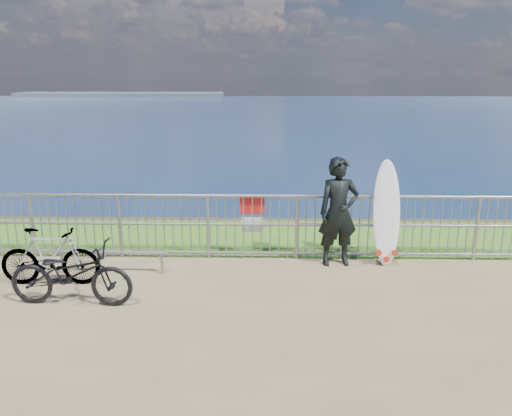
{
  "coord_description": "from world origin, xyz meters",
  "views": [
    {
      "loc": [
        0.49,
        -6.42,
        3.07
      ],
      "look_at": [
        0.32,
        1.2,
        1.0
      ],
      "focal_mm": 35.0,
      "sensor_mm": 36.0,
      "label": 1
    }
  ],
  "objects_px": {
    "surfboard": "(386,217)",
    "bicycle_near": "(71,274)",
    "bicycle_far": "(50,257)",
    "surfer": "(338,212)"
  },
  "relations": [
    {
      "from": "surfer",
      "to": "bicycle_near",
      "type": "relative_size",
      "value": 1.06
    },
    {
      "from": "surfboard",
      "to": "bicycle_far",
      "type": "height_order",
      "value": "surfboard"
    },
    {
      "from": "surfboard",
      "to": "bicycle_near",
      "type": "height_order",
      "value": "surfboard"
    },
    {
      "from": "bicycle_far",
      "to": "surfboard",
      "type": "bearing_deg",
      "value": -80.43
    },
    {
      "from": "bicycle_near",
      "to": "bicycle_far",
      "type": "height_order",
      "value": "bicycle_near"
    },
    {
      "from": "surfer",
      "to": "surfboard",
      "type": "relative_size",
      "value": 1.03
    },
    {
      "from": "surfboard",
      "to": "bicycle_far",
      "type": "xyz_separation_m",
      "value": [
        -5.17,
        -1.0,
        -0.36
      ]
    },
    {
      "from": "surfboard",
      "to": "bicycle_far",
      "type": "distance_m",
      "value": 5.28
    },
    {
      "from": "surfer",
      "to": "bicycle_far",
      "type": "distance_m",
      "value": 4.49
    },
    {
      "from": "surfboard",
      "to": "bicycle_near",
      "type": "relative_size",
      "value": 1.03
    }
  ]
}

